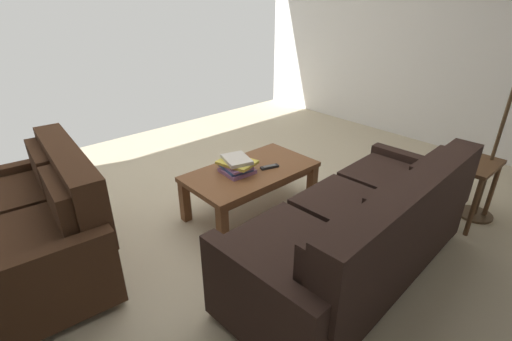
# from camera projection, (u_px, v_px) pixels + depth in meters

# --- Properties ---
(ground_plane) EXTENTS (5.75, 4.81, 0.01)m
(ground_plane) POSITION_uv_depth(u_px,v_px,m) (238.00, 210.00, 3.24)
(ground_plane) COLOR beige
(wall_left) EXTENTS (0.12, 4.81, 2.54)m
(wall_left) POSITION_uv_depth(u_px,v_px,m) (419.00, 35.00, 4.41)
(wall_left) COLOR white
(wall_left) RESTS_ON ground
(sofa_main) EXTENTS (1.91, 0.88, 0.82)m
(sofa_main) POSITION_uv_depth(u_px,v_px,m) (363.00, 232.00, 2.33)
(sofa_main) COLOR black
(sofa_main) RESTS_ON ground
(loveseat_near) EXTENTS (0.98, 1.45, 0.83)m
(loveseat_near) POSITION_uv_depth(u_px,v_px,m) (33.00, 227.00, 2.40)
(loveseat_near) COLOR black
(loveseat_near) RESTS_ON ground
(coffee_table) EXTENTS (1.10, 0.60, 0.40)m
(coffee_table) POSITION_uv_depth(u_px,v_px,m) (251.00, 176.00, 3.09)
(coffee_table) COLOR brown
(coffee_table) RESTS_ON ground
(end_table) EXTENTS (0.46, 0.46, 0.53)m
(end_table) POSITION_uv_depth(u_px,v_px,m) (463.00, 170.00, 2.97)
(end_table) COLOR brown
(end_table) RESTS_ON ground
(book_stack) EXTENTS (0.28, 0.33, 0.13)m
(book_stack) POSITION_uv_depth(u_px,v_px,m) (237.00, 165.00, 2.99)
(book_stack) COLOR #996699
(book_stack) RESTS_ON coffee_table
(tv_remote) EXTENTS (0.17, 0.09, 0.02)m
(tv_remote) POSITION_uv_depth(u_px,v_px,m) (270.00, 167.00, 3.08)
(tv_remote) COLOR black
(tv_remote) RESTS_ON coffee_table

